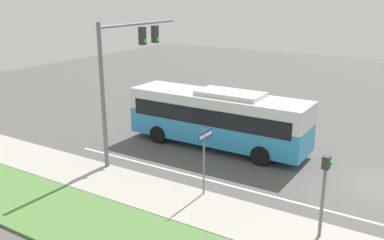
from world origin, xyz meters
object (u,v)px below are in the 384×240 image
(pedestrian_signal, at_px, (324,184))
(street_sign, at_px, (205,151))
(signal_gantry, at_px, (125,63))
(bus, at_px, (217,116))

(pedestrian_signal, height_order, street_sign, pedestrian_signal)
(signal_gantry, height_order, pedestrian_signal, signal_gantry)
(bus, bearing_deg, street_sign, -156.43)
(signal_gantry, bearing_deg, street_sign, -107.21)
(bus, xyz_separation_m, pedestrian_signal, (-6.34, -7.56, 0.34))
(signal_gantry, relative_size, pedestrian_signal, 2.26)
(signal_gantry, relative_size, street_sign, 2.38)
(bus, distance_m, street_sign, 6.13)
(signal_gantry, bearing_deg, pedestrian_signal, -102.93)
(bus, height_order, pedestrian_signal, bus)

